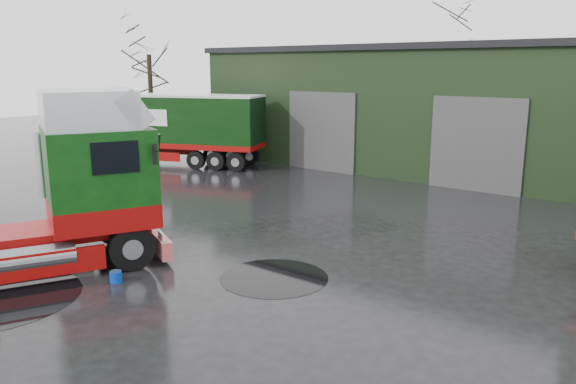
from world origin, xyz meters
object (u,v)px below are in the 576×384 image
Objects in this scene: hero_tractor at (12,183)px; wash_bucket at (116,277)px; warehouse at (521,109)px; tree_back_a at (449,74)px; trailer_left at (153,129)px; tree_left at (150,84)px.

wash_bucket is (2.67, 1.03, -2.21)m from hero_tractor.
tree_back_a is at bearing 128.66° from warehouse.
tree_left reaches higher than trailer_left.
trailer_left is at bearing -112.88° from tree_back_a.
trailer_left is (-16.44, -10.00, -1.24)m from warehouse.
trailer_left is (-10.58, 12.97, -0.43)m from hero_tractor.
trailer_left is at bearing -148.69° from warehouse.
trailer_left is 4.00m from tree_left.
tree_left reaches higher than wash_bucket.
tree_back_a is at bearing 119.34° from hero_tractor.
wash_bucket is (-3.19, -21.94, -3.02)m from warehouse.
tree_back_a is (-2.15, 32.97, 2.40)m from hero_tractor.
trailer_left reaches higher than wash_bucket.
hero_tractor is 0.89× the size of tree_left.
tree_left is at bearing 138.61° from wash_bucket.
hero_tractor is at bearing -158.79° from wash_bucket.
warehouse is at bearing 101.31° from hero_tractor.
warehouse reaches higher than hero_tractor.
trailer_left is 1.30× the size of tree_back_a.
warehouse is 4.28× the size of hero_tractor.
trailer_left is 1.45× the size of tree_left.
hero_tractor is at bearing -104.30° from warehouse.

